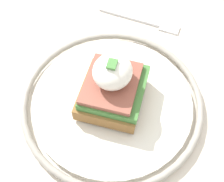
# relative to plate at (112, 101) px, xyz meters

# --- Properties ---
(dining_table) EXTENTS (1.13, 0.66, 0.75)m
(dining_table) POSITION_rel_plate_xyz_m (-0.03, -0.01, -0.13)
(dining_table) COLOR beige
(dining_table) RESTS_ON ground_plane
(plate) EXTENTS (0.27, 0.27, 0.02)m
(plate) POSITION_rel_plate_xyz_m (0.00, 0.00, 0.00)
(plate) COLOR silver
(plate) RESTS_ON dining_table
(sandwich) EXTENTS (0.10, 0.09, 0.08)m
(sandwich) POSITION_rel_plate_xyz_m (-0.00, 0.00, 0.04)
(sandwich) COLOR olive
(sandwich) RESTS_ON plate
(fork) EXTENTS (0.03, 0.16, 0.00)m
(fork) POSITION_rel_plate_xyz_m (-0.19, 0.01, -0.01)
(fork) COLOR silver
(fork) RESTS_ON dining_table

